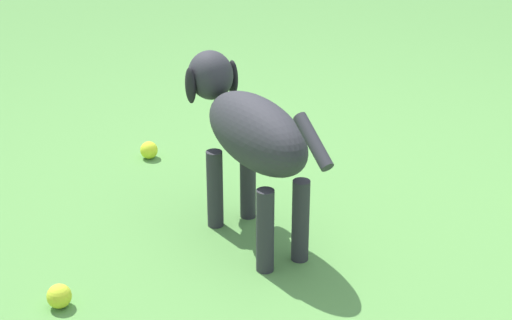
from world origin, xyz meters
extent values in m
plane|color=#548C42|center=(0.00, 0.00, 0.00)|extent=(14.00, 14.00, 0.00)
ellipsoid|color=#2D2D33|center=(0.01, -0.22, 0.36)|extent=(0.50, 0.31, 0.21)
cylinder|color=#2D2D33|center=(-0.12, -0.32, 0.13)|extent=(0.05, 0.05, 0.25)
cylinder|color=#2D2D33|center=(-0.15, -0.21, 0.13)|extent=(0.05, 0.05, 0.25)
cylinder|color=#2D2D33|center=(0.18, -0.23, 0.13)|extent=(0.05, 0.05, 0.25)
cylinder|color=#2D2D33|center=(0.14, -0.12, 0.13)|extent=(0.05, 0.05, 0.25)
ellipsoid|color=#2D2D33|center=(-0.26, -0.30, 0.45)|extent=(0.19, 0.18, 0.15)
ellipsoid|color=black|center=(-0.32, -0.32, 0.43)|extent=(0.12, 0.10, 0.06)
sphere|color=black|center=(-0.37, -0.34, 0.43)|extent=(0.03, 0.03, 0.03)
ellipsoid|color=black|center=(-0.23, -0.37, 0.43)|extent=(0.06, 0.04, 0.12)
ellipsoid|color=black|center=(-0.27, -0.23, 0.43)|extent=(0.06, 0.04, 0.12)
cylinder|color=#2D2D33|center=(0.29, -0.14, 0.44)|extent=(0.16, 0.08, 0.12)
sphere|color=#C8DA2F|center=(0.23, -0.80, 0.03)|extent=(0.07, 0.07, 0.07)
sphere|color=#CFE02C|center=(-0.69, -0.47, 0.03)|extent=(0.07, 0.07, 0.07)
camera|label=1|loc=(2.06, -0.70, 1.21)|focal=55.57mm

